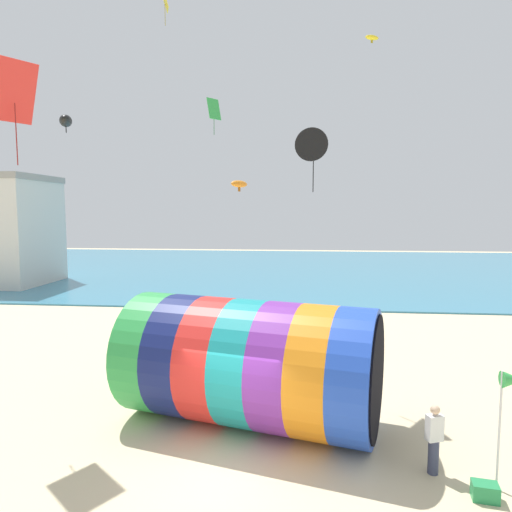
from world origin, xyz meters
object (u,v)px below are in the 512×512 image
giant_inflatable_tube (250,363)px  beach_flag (512,385)px  kite_handler (434,439)px  kite_orange_parafoil (239,184)px  kite_red_diamond (14,92)px  kite_yellow_parafoil (372,38)px  kite_green_diamond (214,109)px  cooler_box (485,492)px  kite_black_parafoil (66,121)px  kite_yellow_diamond (165,0)px  kite_black_delta (314,147)px

giant_inflatable_tube → beach_flag: size_ratio=2.90×
kite_handler → kite_orange_parafoil: size_ratio=1.65×
kite_red_diamond → kite_yellow_parafoil: size_ratio=3.64×
giant_inflatable_tube → kite_handler: size_ratio=4.70×
giant_inflatable_tube → kite_handler: (4.46, -2.07, -0.94)m
kite_red_diamond → kite_yellow_parafoil: bearing=44.5°
kite_yellow_parafoil → beach_flag: bearing=-85.8°
kite_green_diamond → kite_orange_parafoil: (2.17, -5.91, -4.35)m
kite_handler → cooler_box: size_ratio=3.12×
kite_red_diamond → kite_orange_parafoil: size_ratio=2.96×
kite_red_diamond → kite_black_parafoil: (-2.19, 7.00, 0.58)m
kite_yellow_diamond → kite_yellow_parafoil: kite_yellow_diamond is taller
kite_yellow_parafoil → cooler_box: 20.57m
giant_inflatable_tube → kite_black_delta: kite_black_delta is taller
kite_green_diamond → cooler_box: size_ratio=3.75×
kite_yellow_diamond → kite_orange_parafoil: size_ratio=2.09×
cooler_box → giant_inflatable_tube: bearing=150.7°
kite_yellow_parafoil → kite_black_parafoil: bearing=-162.3°
kite_red_diamond → cooler_box: size_ratio=5.59×
kite_yellow_parafoil → kite_red_diamond: bearing=-135.5°
giant_inflatable_tube → kite_handler: giant_inflatable_tube is taller
kite_handler → kite_green_diamond: kite_green_diamond is taller
giant_inflatable_tube → cooler_box: size_ratio=14.69×
kite_yellow_diamond → kite_yellow_parafoil: 12.57m
giant_inflatable_tube → kite_orange_parafoil: (-1.20, 6.73, 5.35)m
kite_green_diamond → beach_flag: size_ratio=0.74×
kite_handler → kite_black_delta: size_ratio=0.78×
beach_flag → kite_yellow_diamond: bearing=125.4°
kite_yellow_parafoil → kite_black_delta: 10.88m
giant_inflatable_tube → kite_black_delta: bearing=62.8°
kite_yellow_diamond → kite_black_parafoil: (-2.28, -7.78, -8.38)m
beach_flag → kite_yellow_parafoil: bearing=94.2°
kite_yellow_parafoil → kite_handler: bearing=-91.5°
kite_orange_parafoil → kite_yellow_parafoil: kite_yellow_parafoil is taller
giant_inflatable_tube → kite_red_diamond: kite_red_diamond is taller
giant_inflatable_tube → kite_black_delta: 7.48m
kite_green_diamond → beach_flag: kite_green_diamond is taller
giant_inflatable_tube → cooler_box: giant_inflatable_tube is taller
kite_black_delta → kite_yellow_diamond: bearing=126.2°
kite_red_diamond → beach_flag: size_ratio=1.10×
giant_inflatable_tube → kite_green_diamond: bearing=104.9°
kite_yellow_parafoil → cooler_box: bearing=-88.2°
kite_green_diamond → beach_flag: (9.22, -15.19, -9.12)m
kite_black_delta → cooler_box: kite_black_delta is taller
cooler_box → kite_handler: bearing=132.2°
beach_flag → giant_inflatable_tube: bearing=156.4°
beach_flag → cooler_box: beach_flag is taller
kite_handler → kite_yellow_parafoil: 19.48m
giant_inflatable_tube → kite_yellow_parafoil: (4.81, 11.72, 12.81)m
kite_yellow_diamond → kite_black_parafoil: bearing=-106.4°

